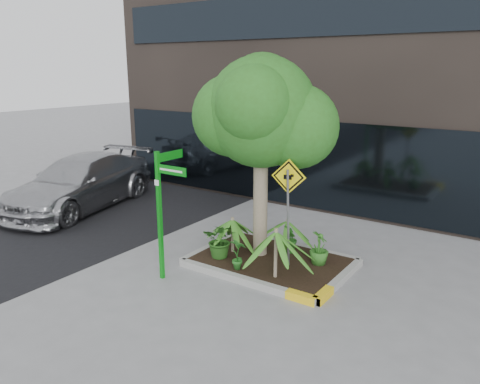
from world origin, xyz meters
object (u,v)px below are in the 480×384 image
Objects in this scene: parked_car at (81,182)px; cattle_sign at (288,196)px; tree at (262,112)px; street_sign_post at (163,202)px.

cattle_sign is (7.55, -0.74, 0.92)m from parked_car.
tree is 1.71× the size of street_sign_post.
cattle_sign is (1.97, 1.53, 0.08)m from street_sign_post.
tree is at bearing 60.14° from street_sign_post.
cattle_sign is (0.87, -0.36, -1.58)m from tree.
parked_car is 7.64m from cattle_sign.
tree reaches higher than street_sign_post.
tree is 7.15m from parked_car.
cattle_sign reaches higher than parked_car.
tree is 1.84m from cattle_sign.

